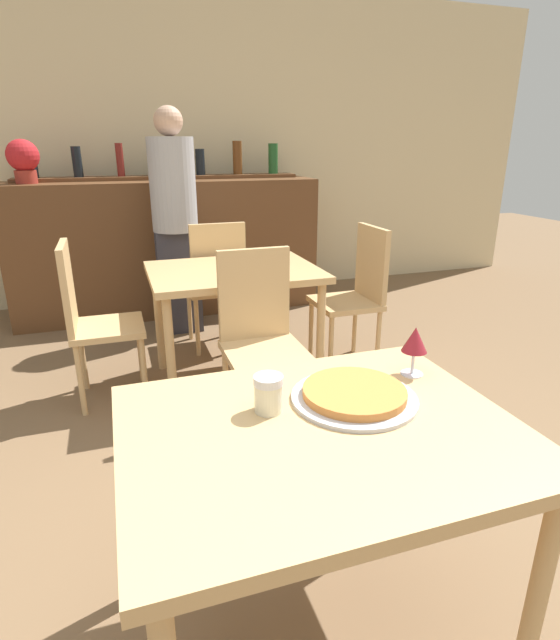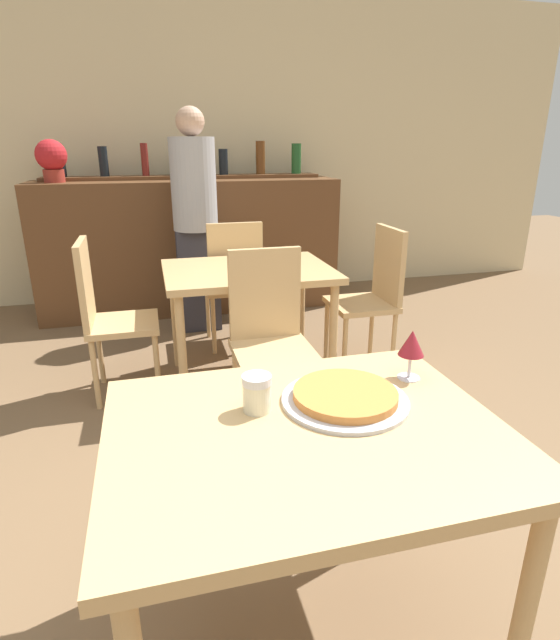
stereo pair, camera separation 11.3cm
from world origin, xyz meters
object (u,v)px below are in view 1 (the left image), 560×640
object	(u,v)px
chair_far_side_back	(217,279)
chair_far_side_left	(90,314)
potted_plant	(23,159)
wine_glass	(415,341)
person_standing	(174,216)
chair_far_side_right	(357,288)
cheese_shaker	(268,393)
pizza_tray	(354,395)
chair_far_side_front	(260,330)

from	to	relation	value
chair_far_side_back	chair_far_side_left	world-z (taller)	same
potted_plant	wine_glass	bearing A→B (deg)	-65.59
person_standing	wine_glass	distance (m)	2.68
chair_far_side_right	chair_far_side_left	bearing A→B (deg)	-90.00
cheese_shaker	person_standing	bearing A→B (deg)	87.87
chair_far_side_left	cheese_shaker	xyz separation A→B (m)	(0.52, -1.71, 0.27)
chair_far_side_left	pizza_tray	world-z (taller)	chair_far_side_left
chair_far_side_back	wine_glass	xyz separation A→B (m)	(0.19, -2.18, 0.33)
chair_far_side_right	chair_far_side_back	bearing A→B (deg)	-123.23
chair_far_side_front	chair_far_side_right	distance (m)	1.00
chair_far_side_back	chair_far_side_right	size ratio (longest dim) A/B	1.00
chair_far_side_right	wine_glass	world-z (taller)	chair_far_side_right
chair_far_side_front	potted_plant	xyz separation A→B (m)	(-1.26, 2.10, 0.80)
person_standing	chair_far_side_left	bearing A→B (deg)	-121.45
chair_far_side_front	person_standing	xyz separation A→B (m)	(-0.21, 1.57, 0.39)
chair_far_side_back	chair_far_side_right	xyz separation A→B (m)	(0.84, -0.55, 0.00)
chair_far_side_right	cheese_shaker	world-z (taller)	chair_far_side_right
cheese_shaker	potted_plant	world-z (taller)	potted_plant
chair_far_side_back	chair_far_side_right	bearing A→B (deg)	146.77
person_standing	chair_far_side_back	bearing A→B (deg)	-66.18
chair_far_side_front	person_standing	bearing A→B (deg)	97.62
chair_far_side_back	pizza_tray	xyz separation A→B (m)	(-0.06, -2.27, 0.23)
wine_glass	chair_far_side_front	bearing A→B (deg)	99.90
chair_far_side_back	wine_glass	size ratio (longest dim) A/B	5.91
pizza_tray	chair_far_side_right	bearing A→B (deg)	62.55
person_standing	pizza_tray	bearing A→B (deg)	-86.90
chair_far_side_back	chair_far_side_right	world-z (taller)	same
chair_far_side_front	chair_far_side_right	xyz separation A→B (m)	(0.84, 0.55, 0.00)
chair_far_side_back	person_standing	bearing A→B (deg)	-66.18
chair_far_side_right	pizza_tray	distance (m)	1.96
wine_glass	potted_plant	bearing A→B (deg)	114.41
pizza_tray	cheese_shaker	bearing A→B (deg)	175.79
potted_plant	pizza_tray	bearing A→B (deg)	-69.97
chair_far_side_right	potted_plant	distance (m)	2.72
chair_far_side_left	cheese_shaker	size ratio (longest dim) A/B	9.00
chair_far_side_left	pizza_tray	distance (m)	1.91
pizza_tray	wine_glass	xyz separation A→B (m)	(0.25, 0.09, 0.10)
chair_far_side_right	person_standing	xyz separation A→B (m)	(-1.05, 1.02, 0.39)
chair_far_side_front	chair_far_side_left	xyz separation A→B (m)	(-0.84, 0.55, 0.00)
chair_far_side_front	chair_far_side_back	world-z (taller)	same
chair_far_side_left	chair_far_side_right	bearing A→B (deg)	-90.00
chair_far_side_left	chair_far_side_right	size ratio (longest dim) A/B	1.00
chair_far_side_left	potted_plant	size ratio (longest dim) A/B	2.86
pizza_tray	potted_plant	xyz separation A→B (m)	(-1.20, 3.28, 0.57)
chair_far_side_back	potted_plant	bearing A→B (deg)	-38.68
chair_far_side_right	cheese_shaker	size ratio (longest dim) A/B	9.00
potted_plant	chair_far_side_left	bearing A→B (deg)	-74.84
chair_far_side_back	chair_far_side_front	bearing A→B (deg)	90.00
chair_far_side_back	person_standing	world-z (taller)	person_standing
cheese_shaker	chair_far_side_left	bearing A→B (deg)	107.06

